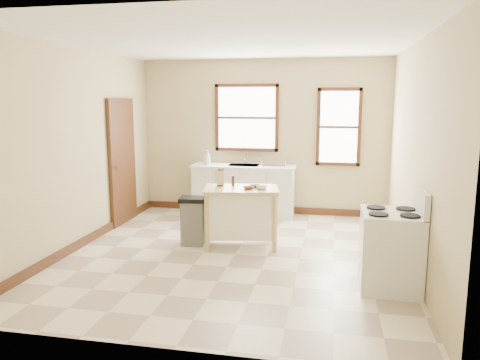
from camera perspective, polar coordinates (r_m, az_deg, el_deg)
name	(u,v)px	position (r m, az deg, el deg)	size (l,w,h in m)	color
floor	(235,254)	(6.44, -0.61, -9.06)	(5.00, 5.00, 0.00)	beige
ceiling	(235,42)	(6.14, -0.66, 16.52)	(5.00, 5.00, 0.00)	white
wall_back	(263,137)	(8.58, 2.82, 5.23)	(4.50, 0.04, 2.80)	tan
wall_left	(78,149)	(6.95, -19.14, 3.63)	(0.04, 5.00, 2.80)	tan
wall_right	(415,156)	(6.08, 20.61, 2.74)	(0.04, 5.00, 2.80)	tan
window_main	(247,118)	(8.59, 0.82, 7.59)	(1.17, 0.06, 1.22)	#3B1F10
window_side	(339,127)	(8.46, 11.95, 6.33)	(0.77, 0.06, 1.37)	#3B1F10
door_left	(122,162)	(8.11, -14.15, 2.20)	(0.06, 0.90, 2.10)	#3B1F10
baseboard_back	(262,209)	(8.76, 2.71, -3.55)	(4.50, 0.04, 0.12)	#3B1F10
baseboard_left	(85,241)	(7.19, -18.33, -7.04)	(0.04, 5.00, 0.12)	#3B1F10
sink_counter	(244,190)	(8.47, 0.45, -1.24)	(1.86, 0.62, 0.92)	silver
faucet	(246,158)	(8.55, 0.69, 2.74)	(0.03, 0.03, 0.22)	silver
soap_bottle_a	(208,157)	(8.45, -3.96, 2.76)	(0.10, 0.10, 0.26)	#B2B2B2
soap_bottle_b	(206,158)	(8.51, -4.11, 2.65)	(0.09, 0.10, 0.21)	#B2B2B2
dish_rack	(275,163)	(8.28, 4.24, 2.09)	(0.43, 0.33, 0.11)	silver
kitchen_island	(241,217)	(6.71, 0.15, -4.52)	(1.04, 0.66, 0.85)	tan
knife_block	(220,179)	(6.75, -2.43, 0.12)	(0.10, 0.10, 0.20)	tan
pepper_grinder	(233,181)	(6.76, -0.86, -0.09)	(0.04, 0.04, 0.15)	#442012
bowl_a	(248,188)	(6.52, 1.02, -0.96)	(0.15, 0.15, 0.04)	brown
bowl_b	(255,186)	(6.64, 1.82, -0.76)	(0.15, 0.15, 0.04)	brown
bowl_c	(262,188)	(6.50, 2.67, -0.94)	(0.15, 0.15, 0.05)	silver
trash_bin	(193,221)	(6.80, -5.78, -5.00)	(0.36, 0.30, 0.70)	slate
gas_stove	(391,239)	(5.45, 17.92, -6.82)	(0.70, 0.71, 1.14)	silver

